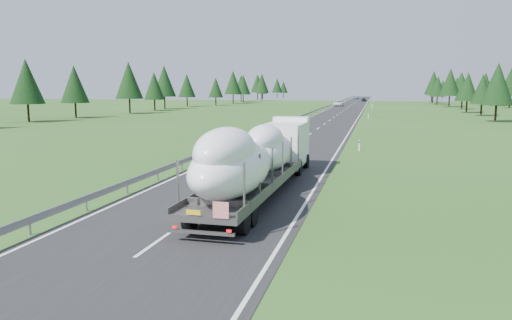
% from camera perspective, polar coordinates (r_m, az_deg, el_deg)
% --- Properties ---
extents(ground, '(400.00, 400.00, 0.00)m').
position_cam_1_polar(ground, '(19.24, -11.64, -9.47)').
color(ground, '#264D19').
rests_on(ground, ground).
extents(road_surface, '(10.00, 400.00, 0.02)m').
position_cam_1_polar(road_surface, '(116.95, 9.67, 5.37)').
color(road_surface, black).
rests_on(road_surface, ground).
extents(guardrail, '(0.10, 400.00, 0.76)m').
position_cam_1_polar(guardrail, '(117.34, 7.08, 5.72)').
color(guardrail, slate).
rests_on(guardrail, ground).
extents(marker_posts, '(0.13, 350.08, 1.00)m').
position_cam_1_polar(marker_posts, '(171.63, 13.13, 6.36)').
color(marker_posts, silver).
rests_on(marker_posts, ground).
extents(highway_sign, '(0.08, 0.90, 2.60)m').
position_cam_1_polar(highway_sign, '(96.62, 13.16, 5.74)').
color(highway_sign, slate).
rests_on(highway_sign, ground).
extents(tree_line_left, '(15.48, 291.17, 12.64)m').
position_cam_1_polar(tree_line_left, '(128.07, -10.79, 8.75)').
color(tree_line_left, black).
rests_on(tree_line_left, ground).
extents(boat_truck, '(3.18, 19.78, 4.17)m').
position_cam_1_polar(boat_truck, '(26.58, 0.27, 0.58)').
color(boat_truck, white).
rests_on(boat_truck, ground).
extents(distant_van, '(2.93, 6.12, 1.68)m').
position_cam_1_polar(distant_van, '(155.91, 9.39, 6.40)').
color(distant_van, white).
rests_on(distant_van, ground).
extents(distant_car_dark, '(1.85, 4.47, 1.51)m').
position_cam_1_polar(distant_car_dark, '(210.04, 12.22, 6.77)').
color(distant_car_dark, black).
rests_on(distant_car_dark, ground).
extents(distant_car_blue, '(1.69, 4.03, 1.30)m').
position_cam_1_polar(distant_car_blue, '(249.17, 11.50, 6.98)').
color(distant_car_blue, '#1B2E4E').
rests_on(distant_car_blue, ground).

